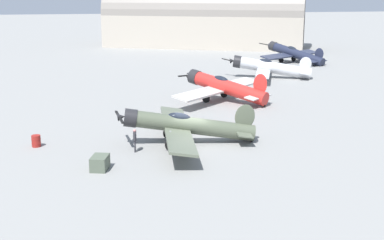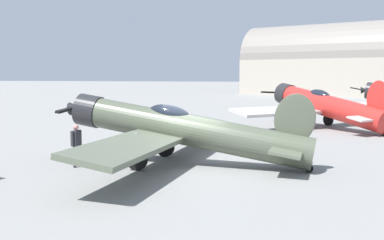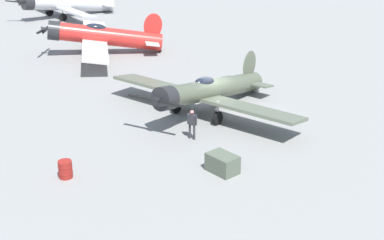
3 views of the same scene
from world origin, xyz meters
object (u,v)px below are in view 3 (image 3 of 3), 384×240
at_px(fuel_drum, 65,169).
at_px(ground_crew_mechanic, 192,122).
at_px(airplane_far_line, 66,4).
at_px(airplane_mid_apron, 101,36).
at_px(airplane_foreground, 208,91).
at_px(equipment_crate, 222,163).

bearing_deg(fuel_drum, ground_crew_mechanic, -19.50).
relative_size(airplane_far_line, fuel_drum, 14.82).
distance_m(airplane_mid_apron, ground_crew_mechanic, 18.37).
bearing_deg(fuel_drum, airplane_foreground, -6.13).
xyz_separation_m(airplane_foreground, ground_crew_mechanic, (-3.78, -1.32, -0.41)).
xyz_separation_m(airplane_foreground, airplane_mid_apron, (6.30, 14.04, 0.11)).
xyz_separation_m(airplane_far_line, equipment_crate, (-21.48, -31.52, -0.94)).
bearing_deg(fuel_drum, airplane_far_line, 44.63).
xyz_separation_m(airplane_mid_apron, equipment_crate, (-12.53, -18.72, -1.07)).
height_order(airplane_far_line, equipment_crate, airplane_far_line).
bearing_deg(airplane_mid_apron, airplane_far_line, -77.67).
height_order(airplane_foreground, airplane_mid_apron, airplane_mid_apron).
bearing_deg(airplane_mid_apron, ground_crew_mechanic, 104.04).
bearing_deg(fuel_drum, airplane_mid_apron, 37.04).
bearing_deg(equipment_crate, fuel_drum, 127.83).
xyz_separation_m(airplane_mid_apron, airplane_far_line, (8.95, 12.80, -0.13)).
distance_m(ground_crew_mechanic, fuel_drum, 7.44).
relative_size(ground_crew_mechanic, fuel_drum, 1.95).
bearing_deg(ground_crew_mechanic, airplane_foreground, 22.09).
relative_size(airplane_foreground, equipment_crate, 7.74).
height_order(airplane_far_line, ground_crew_mechanic, airplane_far_line).
bearing_deg(airplane_far_line, ground_crew_mechanic, 75.48).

